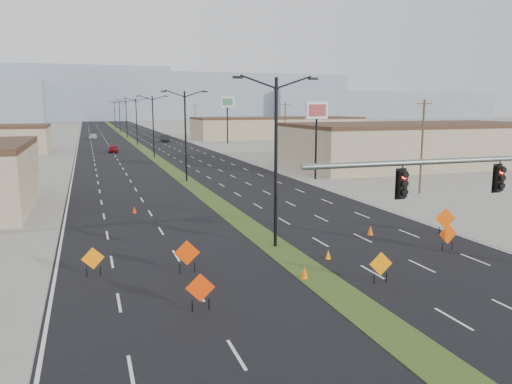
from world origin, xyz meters
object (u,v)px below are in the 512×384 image
object	(u,v)px
streetlight_5	(120,115)
car_far	(93,137)
car_left	(113,149)
cone_3	(134,210)
streetlight_3	(137,120)
pole_sign_east_near	(317,117)
construction_sign_3	(381,265)
cone_0	(328,255)
construction_sign_1	(200,289)
streetlight_1	(186,133)
streetlight_4	(126,117)
construction_sign_4	(448,235)
pole_sign_east_far	(227,105)
construction_sign_5	(445,219)
construction_sign_0	(93,259)
car_mid	(164,138)
construction_sign_2	(187,254)
streetlight_2	(153,124)
streetlight_0	(276,157)
streetlight_6	(115,114)
cone_1	(304,273)
cone_2	(370,230)

from	to	relation	value
streetlight_5	car_far	size ratio (longest dim) A/B	2.17
car_left	cone_3	distance (m)	54.76
streetlight_3	pole_sign_east_near	xyz separation A→B (m)	(14.55, -59.01, 1.78)
construction_sign_3	cone_0	world-z (taller)	construction_sign_3
construction_sign_1	streetlight_1	bearing A→B (deg)	89.20
streetlight_1	car_left	xyz separation A→B (m)	(-5.91, 39.22, -4.75)
streetlight_1	car_left	distance (m)	39.94
streetlight_1	streetlight_4	distance (m)	84.00
streetlight_1	construction_sign_4	world-z (taller)	streetlight_1
streetlight_1	pole_sign_east_far	distance (m)	57.39
construction_sign_4	construction_sign_5	xyz separation A→B (m)	(2.21, 2.96, 0.14)
streetlight_5	construction_sign_0	size ratio (longest dim) A/B	6.70
streetlight_1	car_mid	size ratio (longest dim) A/B	2.00
car_mid	construction_sign_2	bearing A→B (deg)	-94.96
streetlight_2	construction_sign_0	distance (m)	59.16
car_far	cone_3	xyz separation A→B (m)	(1.67, -94.57, -0.39)
construction_sign_1	construction_sign_2	bearing A→B (deg)	94.65
construction_sign_2	construction_sign_4	size ratio (longest dim) A/B	1.08
car_left	construction_sign_2	world-z (taller)	construction_sign_2
streetlight_3	construction_sign_3	world-z (taller)	streetlight_3
streetlight_5	construction_sign_1	distance (m)	148.16
construction_sign_0	construction_sign_3	bearing A→B (deg)	-31.36
streetlight_5	car_left	xyz separation A→B (m)	(-5.91, -72.78, -4.75)
car_left	construction_sign_4	bearing A→B (deg)	-71.24
construction_sign_0	streetlight_2	bearing A→B (deg)	71.11
streetlight_0	streetlight_6	world-z (taller)	same
construction_sign_0	pole_sign_east_near	world-z (taller)	pole_sign_east_near
streetlight_2	streetlight_3	bearing A→B (deg)	90.00
streetlight_5	car_left	bearing A→B (deg)	-94.64
pole_sign_east_far	cone_1	bearing A→B (deg)	-117.82
construction_sign_5	pole_sign_east_near	xyz separation A→B (m)	(3.05, 26.03, 6.11)
streetlight_3	construction_sign_4	xyz separation A→B (m)	(9.29, -88.00, -4.48)
construction_sign_3	cone_0	xyz separation A→B (m)	(-0.64, 4.21, -0.64)
car_mid	construction_sign_1	world-z (taller)	car_mid
streetlight_1	car_mid	bearing A→B (deg)	83.74
cone_2	cone_3	bearing A→B (deg)	139.75
streetlight_5	construction_sign_4	distance (m)	144.36
streetlight_2	construction_sign_4	world-z (taller)	streetlight_2
cone_1	cone_2	bearing A→B (deg)	39.95
streetlight_3	streetlight_6	distance (m)	84.00
streetlight_5	pole_sign_east_near	xyz separation A→B (m)	(14.55, -115.01, 1.78)
streetlight_3	cone_0	world-z (taller)	streetlight_3
cone_2	pole_sign_east_far	xyz separation A→B (m)	(12.85, 81.24, 8.24)
streetlight_5	construction_sign_1	bearing A→B (deg)	-92.45
streetlight_1	construction_sign_5	size ratio (longest dim) A/B	5.45
construction_sign_0	construction_sign_1	bearing A→B (deg)	-63.73
streetlight_6	cone_1	xyz separation A→B (m)	(-0.68, -173.80, -5.09)
construction_sign_4	pole_sign_east_near	distance (m)	30.12
construction_sign_5	cone_2	size ratio (longest dim) A/B	2.79
streetlight_0	streetlight_3	distance (m)	84.00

